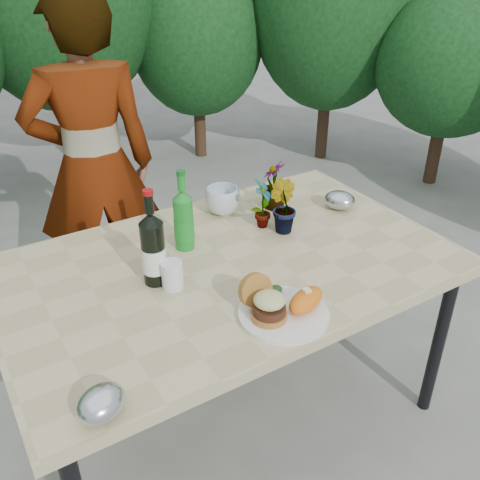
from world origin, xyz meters
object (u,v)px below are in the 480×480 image
dinner_plate (284,314)px  person (94,168)px  wine_bottle (153,250)px  patio_table (228,275)px

dinner_plate → person: size_ratio=0.17×
wine_bottle → person: (0.10, 0.92, -0.06)m
patio_table → dinner_plate: (-0.01, -0.36, 0.06)m
patio_table → person: person is taller
person → wine_bottle: bearing=94.7°
patio_table → wine_bottle: bearing=175.3°
patio_table → dinner_plate: dinner_plate is taller
wine_bottle → patio_table: bearing=17.3°
dinner_plate → wine_bottle: (-0.26, 0.38, 0.12)m
wine_bottle → dinner_plate: bearing=-33.7°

